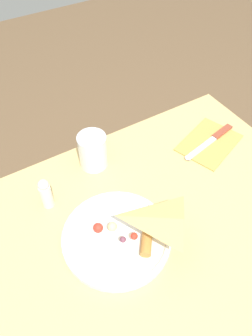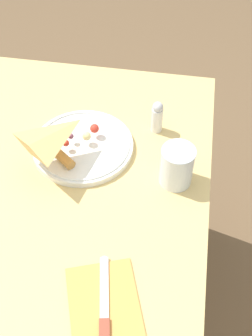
{
  "view_description": "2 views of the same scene",
  "coord_description": "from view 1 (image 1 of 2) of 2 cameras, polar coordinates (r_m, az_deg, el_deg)",
  "views": [
    {
      "loc": [
        0.29,
        0.28,
        1.42
      ],
      "look_at": [
        -0.0,
        -0.19,
        0.79
      ],
      "focal_mm": 35.0,
      "sensor_mm": 36.0,
      "label": 1
    },
    {
      "loc": [
        -0.6,
        -0.28,
        1.51
      ],
      "look_at": [
        0.0,
        -0.18,
        0.8
      ],
      "focal_mm": 45.0,
      "sensor_mm": 36.0,
      "label": 2
    }
  ],
  "objects": [
    {
      "name": "milk_glass",
      "position": [
        0.89,
        -5.8,
        2.9
      ],
      "size": [
        0.08,
        0.08,
        0.1
      ],
      "color": "white",
      "rests_on": "dining_table"
    },
    {
      "name": "ground_plane",
      "position": [
        1.47,
        4.31,
        -25.9
      ],
      "size": [
        6.0,
        6.0,
        0.0
      ],
      "primitive_type": "plane",
      "color": "brown"
    },
    {
      "name": "plate_pizza",
      "position": [
        0.77,
        -1.54,
        -11.75
      ],
      "size": [
        0.25,
        0.25,
        0.05
      ],
      "color": "white",
      "rests_on": "dining_table"
    },
    {
      "name": "dining_table",
      "position": [
        0.91,
        6.56,
        -15.57
      ],
      "size": [
        0.9,
        0.76,
        0.73
      ],
      "color": "#DBB770",
      "rests_on": "ground_plane"
    },
    {
      "name": "napkin_folded",
      "position": [
        1.01,
        14.27,
        4.29
      ],
      "size": [
        0.22,
        0.19,
        0.0
      ],
      "rotation": [
        0.0,
        0.0,
        0.34
      ],
      "color": "#E59E4C",
      "rests_on": "dining_table"
    },
    {
      "name": "salt_shaker",
      "position": [
        0.82,
        -13.82,
        -4.26
      ],
      "size": [
        0.03,
        0.03,
        0.09
      ],
      "color": "silver",
      "rests_on": "dining_table"
    },
    {
      "name": "butter_knife",
      "position": [
        1.02,
        14.7,
        4.77
      ],
      "size": [
        0.21,
        0.06,
        0.01
      ],
      "rotation": [
        0.0,
        0.0,
        0.2
      ],
      "color": "#99422D",
      "rests_on": "napkin_folded"
    }
  ]
}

